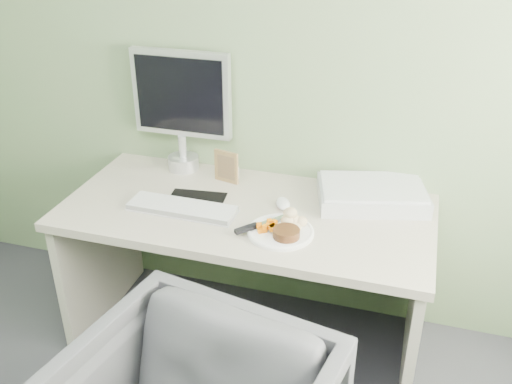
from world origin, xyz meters
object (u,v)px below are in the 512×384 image
(desk, at_px, (246,244))
(monitor, at_px, (182,104))
(plate, at_px, (281,232))
(scanner, at_px, (372,195))

(desk, height_order, monitor, monitor)
(plate, xyz_separation_m, monitor, (-0.61, 0.47, 0.32))
(plate, height_order, monitor, monitor)
(plate, xyz_separation_m, scanner, (0.32, 0.37, 0.03))
(scanner, bearing_deg, monitor, 159.01)
(scanner, height_order, monitor, monitor)
(desk, height_order, plate, plate)
(monitor, bearing_deg, desk, -37.22)
(plate, bearing_deg, desk, 141.96)
(scanner, xyz_separation_m, monitor, (-0.93, 0.10, 0.29))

